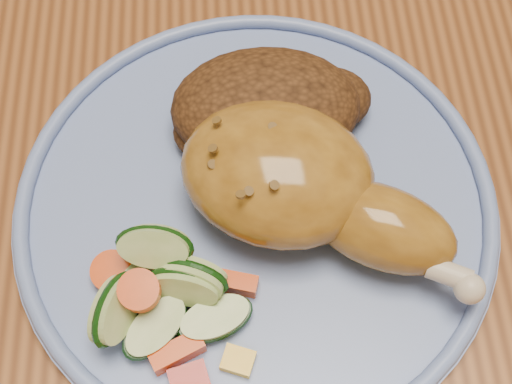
# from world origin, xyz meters

# --- Properties ---
(ground) EXTENTS (4.00, 4.00, 0.00)m
(ground) POSITION_xyz_m (0.00, 0.00, 0.00)
(ground) COLOR brown
(ground) RESTS_ON ground
(dining_table) EXTENTS (0.90, 1.40, 0.75)m
(dining_table) POSITION_xyz_m (0.00, 0.00, 0.67)
(dining_table) COLOR brown
(dining_table) RESTS_ON ground
(plate) EXTENTS (0.30, 0.30, 0.01)m
(plate) POSITION_xyz_m (-0.10, -0.14, 0.76)
(plate) COLOR #6B84C5
(plate) RESTS_ON dining_table
(plate_rim) EXTENTS (0.30, 0.30, 0.01)m
(plate_rim) POSITION_xyz_m (-0.10, -0.14, 0.77)
(plate_rim) COLOR #6B84C5
(plate_rim) RESTS_ON plate
(chicken_leg) EXTENTS (0.18, 0.15, 0.06)m
(chicken_leg) POSITION_xyz_m (-0.07, -0.14, 0.79)
(chicken_leg) COLOR #A87223
(chicken_leg) RESTS_ON plate
(rice_pilaf) EXTENTS (0.13, 0.09, 0.05)m
(rice_pilaf) POSITION_xyz_m (-0.09, -0.08, 0.78)
(rice_pilaf) COLOR #4C2B13
(rice_pilaf) RESTS_ON plate
(vegetable_pile) EXTENTS (0.10, 0.10, 0.05)m
(vegetable_pile) POSITION_xyz_m (-0.15, -0.20, 0.78)
(vegetable_pile) COLOR #A50A05
(vegetable_pile) RESTS_ON plate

